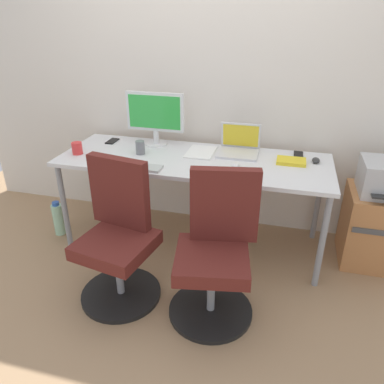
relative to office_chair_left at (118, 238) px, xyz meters
The scene contains 19 objects.
ground_plane 0.89m from the office_chair_left, 65.38° to the left, with size 5.28×5.28×0.00m, color #9E7A56.
back_wall 1.49m from the office_chair_left, 74.32° to the left, with size 4.40×0.04×2.60m, color silver.
desk 0.83m from the office_chair_left, 65.38° to the left, with size 2.05×0.74×0.75m.
office_chair_left is the anchor object (origin of this frame).
office_chair_right 0.65m from the office_chair_left, ahead, with size 0.54×0.54×0.94m.
side_cabinet 1.91m from the office_chair_left, 25.29° to the left, with size 0.47×0.45×0.58m.
water_bottle_on_floor 1.03m from the office_chair_left, 147.53° to the left, with size 0.09×0.09×0.31m.
desktop_monitor 1.10m from the office_chair_left, 93.48° to the left, with size 0.48×0.18×0.43m.
open_laptop 1.17m from the office_chair_left, 54.74° to the left, with size 0.31×0.26×0.23m.
keyboard_by_monitor 0.54m from the office_chair_left, 91.04° to the left, with size 0.34×0.12×0.02m, color #B7B7B7.
keyboard_by_laptop 0.86m from the office_chair_left, 32.11° to the left, with size 0.34×0.12×0.02m, color #B7B7B7.
mouse_by_monitor 1.53m from the office_chair_left, 35.13° to the left, with size 0.06×0.10×0.03m, color #2D2D2D.
mouse_by_laptop 0.97m from the office_chair_left, 43.41° to the left, with size 0.06×0.10×0.03m, color silver.
coffee_mug 0.90m from the office_chair_left, 135.31° to the left, with size 0.08×0.08×0.09m, color red.
pen_cup 0.80m from the office_chair_left, 98.29° to the left, with size 0.07×0.07×0.10m, color slate.
phone_near_laptop 1.51m from the office_chair_left, 41.74° to the left, with size 0.07×0.14×0.01m, color black.
phone_near_monitor 1.07m from the office_chair_left, 116.09° to the left, with size 0.07×0.14×0.01m, color black.
notebook 1.36m from the office_chair_left, 37.50° to the left, with size 0.21×0.15×0.03m, color yellow.
paper_pile 0.97m from the office_chair_left, 67.29° to the left, with size 0.21×0.30×0.01m, color white.
Camera 1 is at (0.66, -2.57, 1.77)m, focal length 34.80 mm.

